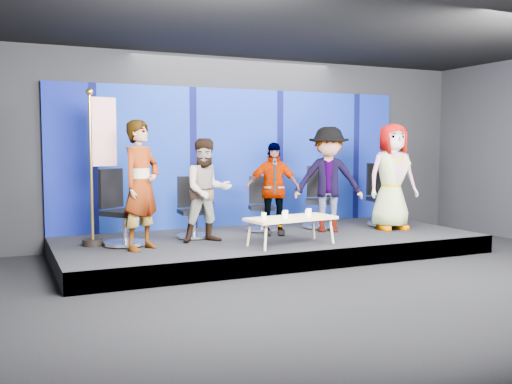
% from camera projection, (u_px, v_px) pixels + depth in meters
% --- Properties ---
extents(ground, '(10.00, 10.00, 0.00)m').
position_uv_depth(ground, '(353.00, 287.00, 7.43)').
color(ground, black).
rests_on(ground, ground).
extents(room_walls, '(10.02, 8.02, 3.51)m').
position_uv_depth(room_walls, '(355.00, 99.00, 7.23)').
color(room_walls, black).
rests_on(room_walls, ground).
extents(riser, '(7.00, 3.00, 0.30)m').
position_uv_depth(riser, '(270.00, 245.00, 9.69)').
color(riser, black).
rests_on(riser, ground).
extents(backdrop, '(7.00, 0.08, 2.60)m').
position_uv_depth(backdrop, '(237.00, 158.00, 10.89)').
color(backdrop, '#080D61').
rests_on(backdrop, riser).
extents(chair_a, '(0.93, 0.93, 1.18)m').
position_uv_depth(chair_a, '(122.00, 220.00, 8.74)').
color(chair_a, silver).
rests_on(chair_a, riser).
extents(panelist_a, '(0.83, 0.78, 1.91)m').
position_uv_depth(panelist_a, '(141.00, 185.00, 8.35)').
color(panelist_a, black).
rests_on(panelist_a, riser).
extents(chair_b, '(0.60, 0.60, 1.02)m').
position_uv_depth(chair_b, '(193.00, 218.00, 9.49)').
color(chair_b, silver).
rests_on(chair_b, riser).
extents(panelist_b, '(0.83, 0.66, 1.65)m').
position_uv_depth(panelist_b, '(207.00, 190.00, 9.04)').
color(panelist_b, black).
rests_on(panelist_b, riser).
extents(chair_c, '(0.69, 0.69, 0.98)m').
position_uv_depth(chair_c, '(261.00, 213.00, 10.25)').
color(chair_c, silver).
rests_on(chair_c, riser).
extents(panelist_c, '(1.00, 0.65, 1.59)m').
position_uv_depth(panelist_c, '(273.00, 189.00, 9.75)').
color(panelist_c, black).
rests_on(panelist_c, riser).
extents(chair_d, '(0.88, 0.88, 1.15)m').
position_uv_depth(chair_d, '(320.00, 207.00, 10.64)').
color(chair_d, silver).
rests_on(chair_d, riser).
extents(panelist_d, '(1.39, 1.18, 1.86)m').
position_uv_depth(panelist_d, '(328.00, 180.00, 10.10)').
color(panelist_d, black).
rests_on(panelist_d, riser).
extents(chair_e, '(0.75, 0.75, 1.19)m').
position_uv_depth(chair_e, '(383.00, 205.00, 10.90)').
color(chair_e, silver).
rests_on(chair_e, riser).
extents(panelist_e, '(1.01, 0.72, 1.93)m').
position_uv_depth(panelist_e, '(392.00, 177.00, 10.34)').
color(panelist_e, black).
rests_on(panelist_e, riser).
extents(coffee_table, '(1.47, 0.77, 0.43)m').
position_uv_depth(coffee_table, '(291.00, 219.00, 8.80)').
color(coffee_table, tan).
rests_on(coffee_table, riser).
extents(mug_a, '(0.08, 0.08, 0.09)m').
position_uv_depth(mug_a, '(264.00, 216.00, 8.57)').
color(mug_a, white).
rests_on(mug_a, coffee_table).
extents(mug_b, '(0.09, 0.09, 0.10)m').
position_uv_depth(mug_b, '(285.00, 215.00, 8.61)').
color(mug_b, white).
rests_on(mug_b, coffee_table).
extents(mug_c, '(0.08, 0.08, 0.10)m').
position_uv_depth(mug_c, '(285.00, 214.00, 8.83)').
color(mug_c, white).
rests_on(mug_c, coffee_table).
extents(mug_d, '(0.09, 0.09, 0.10)m').
position_uv_depth(mug_d, '(308.00, 213.00, 8.90)').
color(mug_d, white).
rests_on(mug_d, coffee_table).
extents(mug_e, '(0.08, 0.08, 0.10)m').
position_uv_depth(mug_e, '(309.00, 212.00, 9.09)').
color(mug_e, white).
rests_on(mug_e, coffee_table).
extents(flag_stand, '(0.55, 0.32, 2.40)m').
position_uv_depth(flag_stand, '(99.00, 163.00, 8.70)').
color(flag_stand, black).
rests_on(flag_stand, riser).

